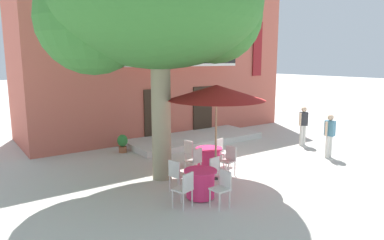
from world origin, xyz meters
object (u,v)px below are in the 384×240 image
object	(u,v)px
cafe_umbrella	(216,93)
cafe_chair_near_tree_0	(191,151)
cafe_chair_near_tree_1	(195,160)
cafe_chair_middle_1	(185,188)
cafe_chair_near_tree_3	(222,150)
cafe_table_middle	(200,184)
ground_planter_left	(123,143)
cafe_chair_near_tree_2	(229,159)
plane_tree	(156,8)
cafe_chair_middle_3	(217,172)
cafe_table_near_tree	(209,159)
pedestrian_near_entrance	(303,124)
cafe_chair_middle_2	(222,186)
pedestrian_mid_plaza	(330,133)
cafe_chair_middle_0	(177,174)

from	to	relation	value
cafe_umbrella	cafe_chair_near_tree_0	bearing A→B (deg)	88.63
cafe_chair_near_tree_1	cafe_chair_middle_1	distance (m)	2.33
cafe_chair_near_tree_3	cafe_table_middle	size ratio (longest dim) A/B	1.05
cafe_chair_near_tree_1	cafe_chair_near_tree_3	world-z (taller)	same
ground_planter_left	cafe_chair_near_tree_2	bearing A→B (deg)	-70.33
cafe_chair_near_tree_0	cafe_chair_near_tree_3	size ratio (longest dim) A/B	1.00
plane_tree	cafe_table_middle	world-z (taller)	plane_tree
cafe_table_middle	cafe_chair_middle_3	world-z (taller)	cafe_chair_middle_3
cafe_chair_near_tree_0	cafe_table_near_tree	bearing A→B (deg)	-73.88
cafe_chair_near_tree_0	pedestrian_near_entrance	bearing A→B (deg)	-3.29
cafe_chair_middle_2	pedestrian_mid_plaza	bearing A→B (deg)	10.09
cafe_table_near_tree	cafe_chair_near_tree_3	bearing A→B (deg)	16.80
cafe_table_near_tree	cafe_chair_near_tree_2	size ratio (longest dim) A/B	0.95
cafe_chair_near_tree_3	cafe_chair_near_tree_1	bearing A→B (deg)	-162.79
plane_tree	pedestrian_mid_plaza	xyz separation A→B (m)	(6.25, -1.65, -4.08)
cafe_chair_middle_0	pedestrian_near_entrance	bearing A→B (deg)	10.85
cafe_chair_near_tree_2	cafe_chair_middle_2	distance (m)	2.40
cafe_chair_near_tree_3	cafe_chair_middle_0	bearing A→B (deg)	-155.25
ground_planter_left	pedestrian_near_entrance	size ratio (longest dim) A/B	0.43
plane_tree	cafe_table_middle	distance (m)	5.01
cafe_chair_near_tree_1	cafe_chair_near_tree_2	size ratio (longest dim) A/B	1.00
cafe_chair_near_tree_3	cafe_chair_near_tree_2	bearing A→B (deg)	-117.45
pedestrian_near_entrance	cafe_chair_middle_2	bearing A→B (deg)	-157.44
cafe_chair_near_tree_1	pedestrian_near_entrance	distance (m)	6.09
plane_tree	cafe_chair_near_tree_0	xyz separation A→B (m)	(1.50, 0.42, -4.47)
cafe_chair_near_tree_2	cafe_chair_near_tree_3	world-z (taller)	same
cafe_chair_middle_0	cafe_chair_near_tree_1	bearing A→B (deg)	33.10
plane_tree	ground_planter_left	xyz separation A→B (m)	(0.36, 3.43, -4.61)
plane_tree	cafe_chair_near_tree_3	world-z (taller)	plane_tree
cafe_chair_near_tree_3	cafe_chair_middle_3	distance (m)	2.31
cafe_table_middle	pedestrian_mid_plaza	bearing A→B (deg)	3.02
cafe_chair_middle_3	cafe_chair_near_tree_2	bearing A→B (deg)	34.86
pedestrian_near_entrance	ground_planter_left	bearing A→B (deg)	153.57
cafe_chair_middle_2	ground_planter_left	world-z (taller)	cafe_chair_middle_2
cafe_chair_middle_1	pedestrian_mid_plaza	distance (m)	6.85
cafe_table_near_tree	cafe_chair_middle_0	world-z (taller)	cafe_chair_middle_0
cafe_chair_middle_2	ground_planter_left	xyz separation A→B (m)	(0.11, 6.14, -0.14)
cafe_chair_near_tree_3	pedestrian_near_entrance	distance (m)	4.63
pedestrian_near_entrance	pedestrian_mid_plaza	size ratio (longest dim) A/B	1.01
cafe_chair_near_tree_3	plane_tree	bearing A→B (deg)	178.08
cafe_chair_near_tree_1	pedestrian_mid_plaza	world-z (taller)	pedestrian_mid_plaza
pedestrian_mid_plaza	cafe_table_middle	bearing A→B (deg)	-176.98
cafe_chair_near_tree_1	ground_planter_left	size ratio (longest dim) A/B	1.29
cafe_umbrella	pedestrian_mid_plaza	world-z (taller)	cafe_umbrella
cafe_table_near_tree	cafe_chair_middle_1	distance (m)	3.01
cafe_umbrella	cafe_table_near_tree	bearing A→B (deg)	69.56
cafe_chair_near_tree_3	cafe_chair_middle_2	bearing A→B (deg)	-129.69
cafe_table_middle	pedestrian_mid_plaza	size ratio (longest dim) A/B	0.53
ground_planter_left	plane_tree	bearing A→B (deg)	-95.92
cafe_chair_near_tree_1	cafe_chair_near_tree_0	bearing A→B (deg)	61.87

